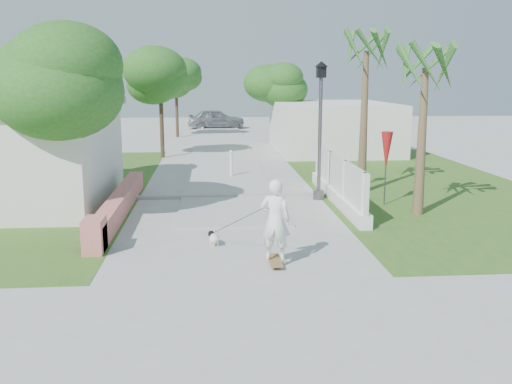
{
  "coord_description": "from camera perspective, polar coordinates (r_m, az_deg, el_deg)",
  "views": [
    {
      "loc": [
        -0.63,
        -12.6,
        3.94
      ],
      "look_at": [
        0.51,
        1.44,
        1.1
      ],
      "focal_mm": 40.0,
      "sensor_mm": 36.0,
      "label": 1
    }
  ],
  "objects": [
    {
      "name": "bollard",
      "position": [
        22.86,
        -2.51,
        2.95
      ],
      "size": [
        0.14,
        0.14,
        1.09
      ],
      "color": "white",
      "rests_on": "ground"
    },
    {
      "name": "palm_far",
      "position": [
        19.81,
        10.95,
        12.77
      ],
      "size": [
        1.8,
        1.8,
        5.3
      ],
      "color": "brown",
      "rests_on": "ground"
    },
    {
      "name": "palm_near",
      "position": [
        16.91,
        16.57,
        10.99
      ],
      "size": [
        1.8,
        1.8,
        4.7
      ],
      "color": "brown",
      "rests_on": "ground"
    },
    {
      "name": "curb",
      "position": [
        19.01,
        -2.63,
        -0.42
      ],
      "size": [
        6.5,
        0.25,
        0.1
      ],
      "primitive_type": "cube",
      "color": "#999993",
      "rests_on": "ground"
    },
    {
      "name": "tree_left_mid",
      "position": [
        21.64,
        -17.85,
        9.69
      ],
      "size": [
        3.2,
        3.2,
        4.85
      ],
      "color": "#4C3826",
      "rests_on": "ground"
    },
    {
      "name": "patio_umbrella",
      "position": [
        18.09,
        12.91,
        3.95
      ],
      "size": [
        0.36,
        0.36,
        2.3
      ],
      "color": "#59595E",
      "rests_on": "ground"
    },
    {
      "name": "skateboarder",
      "position": [
        12.68,
        -1.11,
        -2.97
      ],
      "size": [
        1.65,
        2.16,
        1.86
      ],
      "rotation": [
        0.0,
        0.0,
        2.86
      ],
      "color": "olive",
      "rests_on": "ground"
    },
    {
      "name": "tree_path_far",
      "position": [
        38.64,
        -7.98,
        11.12
      ],
      "size": [
        3.2,
        3.2,
        5.17
      ],
      "color": "#4C3826",
      "rests_on": "ground"
    },
    {
      "name": "grass_right",
      "position": [
        22.32,
        15.44,
        0.83
      ],
      "size": [
        8.0,
        20.0,
        0.01
      ],
      "primitive_type": "cube",
      "color": "#36621F",
      "rests_on": "ground"
    },
    {
      "name": "building_right",
      "position": [
        31.42,
        7.61,
        6.48
      ],
      "size": [
        6.0,
        8.0,
        2.6
      ],
      "primitive_type": "cube",
      "color": "silver",
      "rests_on": "ground"
    },
    {
      "name": "parked_car",
      "position": [
        45.1,
        -4.0,
        7.32
      ],
      "size": [
        4.43,
        1.81,
        1.5
      ],
      "primitive_type": "imported",
      "rotation": [
        0.0,
        0.0,
        1.56
      ],
      "color": "#A7A8AE",
      "rests_on": "ground"
    },
    {
      "name": "grass_left",
      "position": [
        21.92,
        -21.44,
        0.26
      ],
      "size": [
        8.0,
        20.0,
        0.01
      ],
      "primitive_type": "cube",
      "color": "#36621F",
      "rests_on": "ground"
    },
    {
      "name": "tree_path_right",
      "position": [
        32.81,
        2.14,
        10.62
      ],
      "size": [
        3.0,
        3.0,
        4.79
      ],
      "color": "#4C3826",
      "rests_on": "ground"
    },
    {
      "name": "street_lamp",
      "position": [
        18.51,
        6.43,
        6.64
      ],
      "size": [
        0.44,
        0.44,
        4.44
      ],
      "color": "#59595E",
      "rests_on": "ground"
    },
    {
      "name": "pink_wall",
      "position": [
        16.77,
        -13.68,
        -1.42
      ],
      "size": [
        0.45,
        8.2,
        0.8
      ],
      "color": "#BE6461",
      "rests_on": "ground"
    },
    {
      "name": "tree_left_near",
      "position": [
        16.05,
        -18.83,
        10.38
      ],
      "size": [
        3.6,
        3.6,
        5.28
      ],
      "color": "#4C3826",
      "rests_on": "ground"
    },
    {
      "name": "lattice_fence",
      "position": [
        18.38,
        8.12,
        0.64
      ],
      "size": [
        0.35,
        7.0,
        1.5
      ],
      "color": "white",
      "rests_on": "ground"
    },
    {
      "name": "ground",
      "position": [
        13.22,
        -1.69,
        -5.95
      ],
      "size": [
        90.0,
        90.0,
        0.0
      ],
      "primitive_type": "plane",
      "color": "#B7B7B2",
      "rests_on": "ground"
    },
    {
      "name": "dog",
      "position": [
        13.64,
        -4.27,
        -4.59
      ],
      "size": [
        0.35,
        0.48,
        0.35
      ],
      "rotation": [
        0.0,
        0.0,
        0.39
      ],
      "color": "white",
      "rests_on": "ground"
    },
    {
      "name": "tree_path_left",
      "position": [
        28.68,
        -9.51,
        11.01
      ],
      "size": [
        3.4,
        3.4,
        5.23
      ],
      "color": "#4C3826",
      "rests_on": "ground"
    },
    {
      "name": "path_strip",
      "position": [
        32.84,
        -3.52,
        4.54
      ],
      "size": [
        3.2,
        36.0,
        0.06
      ],
      "primitive_type": "cube",
      "color": "#B7B7B2",
      "rests_on": "ground"
    }
  ]
}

